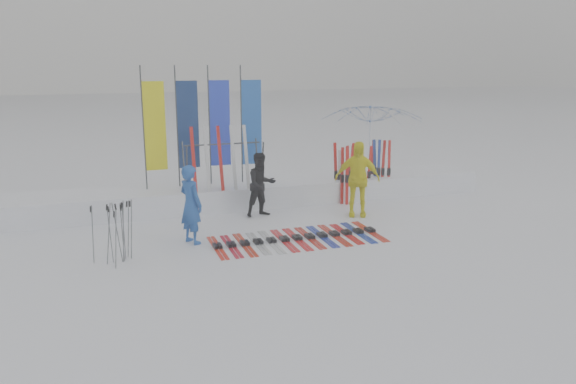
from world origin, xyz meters
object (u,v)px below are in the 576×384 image
object	(u,v)px
person_black	(261,185)
ski_row	(298,238)
tent_canopy	(371,147)
person_yellow	(357,179)
ski_rack	(223,159)
person_blue	(191,204)

from	to	relation	value
person_black	ski_row	xyz separation A→B (m)	(0.22, -2.14, -0.79)
tent_canopy	person_black	bearing A→B (deg)	-157.49
person_yellow	ski_rack	bearing A→B (deg)	173.62
person_black	ski_row	size ratio (longest dim) A/B	0.43
person_black	tent_canopy	bearing A→B (deg)	11.68
person_blue	person_black	distance (m)	2.61
person_blue	ski_rack	xyz separation A→B (m)	(1.28, 2.51, 0.51)
person_black	tent_canopy	size ratio (longest dim) A/B	0.54
person_black	tent_canopy	distance (m)	4.30
person_yellow	ski_rack	world-z (taller)	person_yellow
person_black	ski_row	distance (m)	2.29
person_black	ski_rack	distance (m)	1.32
tent_canopy	ski_row	size ratio (longest dim) A/B	0.80
tent_canopy	ski_row	bearing A→B (deg)	-134.57
tent_canopy	ski_rack	distance (m)	4.77
person_blue	person_yellow	distance (m)	4.46
person_yellow	tent_canopy	bearing A→B (deg)	78.18
ski_row	person_yellow	bearing A→B (deg)	33.08
person_blue	ski_row	bearing A→B (deg)	-131.23
ski_rack	person_black	bearing A→B (deg)	-49.60
person_blue	tent_canopy	world-z (taller)	tent_canopy
person_black	ski_rack	size ratio (longest dim) A/B	0.81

